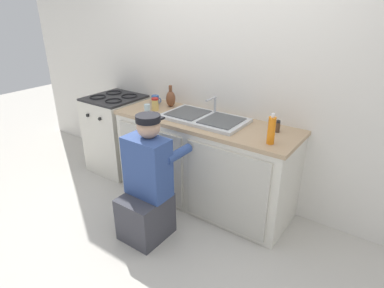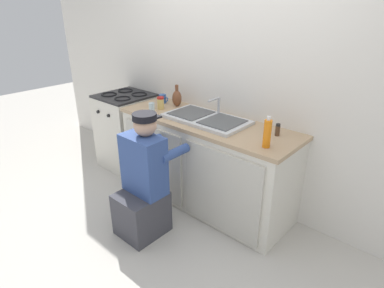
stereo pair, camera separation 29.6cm
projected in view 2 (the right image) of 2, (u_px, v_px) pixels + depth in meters
name	position (u px, v px, depth m)	size (l,w,h in m)	color
ground_plane	(185.00, 212.00, 3.19)	(12.00, 12.00, 0.00)	beige
back_wall	(230.00, 76.00, 3.12)	(6.00, 0.10, 2.50)	silver
counter_cabinet	(205.00, 164.00, 3.21)	(1.79, 0.62, 0.86)	silver
countertop	(206.00, 122.00, 3.03)	(1.83, 0.62, 0.04)	tan
sink_double_basin	(206.00, 118.00, 3.02)	(0.80, 0.44, 0.19)	silver
stove_range	(127.00, 130.00, 3.96)	(0.58, 0.62, 0.93)	silver
plumber_person	(143.00, 186.00, 2.77)	(0.42, 0.61, 1.10)	#3F3F47
soap_bottle_orange	(267.00, 133.00, 2.43)	(0.06, 0.06, 0.25)	orange
coffee_mug	(163.00, 99.00, 3.53)	(0.13, 0.08, 0.09)	#335699
condiment_jar	(161.00, 103.00, 3.32)	(0.07, 0.07, 0.13)	#DBB760
vase_decorative	(177.00, 98.00, 3.40)	(0.10, 0.10, 0.23)	brown
water_glass	(152.00, 108.00, 3.22)	(0.06, 0.06, 0.10)	#ADC6CC
spice_bottle_pepper	(278.00, 130.00, 2.67)	(0.04, 0.04, 0.10)	#513823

